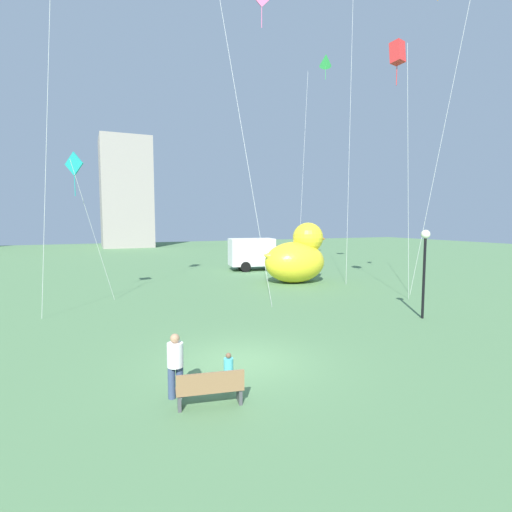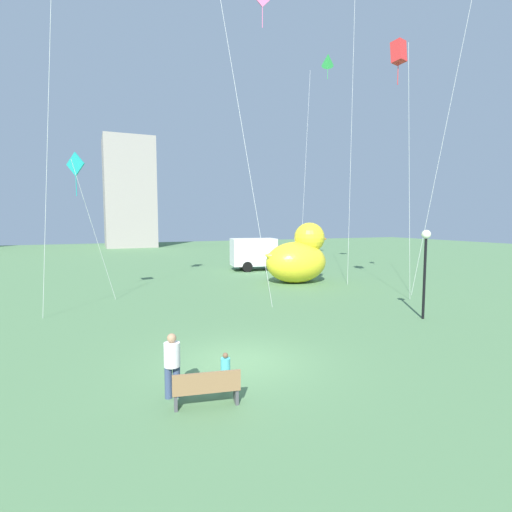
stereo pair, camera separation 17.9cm
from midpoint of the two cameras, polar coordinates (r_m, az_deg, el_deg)
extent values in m
plane|color=#547F4F|center=(12.77, -2.44, -15.27)|extent=(140.00, 140.00, 0.00)
cube|color=olive|center=(9.97, -7.35, -18.81)|extent=(1.67, 0.72, 0.06)
cube|color=olive|center=(9.69, -7.23, -17.90)|extent=(1.60, 0.33, 0.45)
cube|color=#47474C|center=(10.01, -11.75, -20.17)|extent=(0.14, 0.38, 0.39)
cube|color=#47474C|center=(10.16, -2.99, -19.68)|extent=(0.14, 0.38, 0.39)
cylinder|color=#38476B|center=(10.48, -12.81, -17.73)|extent=(0.19, 0.19, 0.81)
cylinder|color=#38476B|center=(10.52, -11.66, -17.63)|extent=(0.19, 0.19, 0.81)
cylinder|color=white|center=(10.24, -12.31, -14.02)|extent=(0.41, 0.41, 0.61)
sphere|color=#A87C5B|center=(10.11, -12.36, -11.75)|extent=(0.24, 0.24, 0.24)
cylinder|color=silver|center=(10.73, -4.89, -17.96)|extent=(0.12, 0.12, 0.50)
cylinder|color=silver|center=(10.77, -4.22, -17.87)|extent=(0.12, 0.12, 0.50)
cylinder|color=#4CBFC6|center=(10.58, -4.57, -15.73)|extent=(0.25, 0.25, 0.38)
sphere|color=brown|center=(10.49, -4.58, -14.39)|extent=(0.15, 0.15, 0.15)
ellipsoid|color=yellow|center=(27.97, 5.52, -0.92)|extent=(4.52, 3.34, 2.95)
sphere|color=yellow|center=(28.38, 7.46, 2.68)|extent=(2.20, 2.20, 2.20)
cone|color=orange|center=(28.91, 9.15, 2.49)|extent=(0.99, 0.99, 0.99)
cone|color=yellow|center=(27.02, 1.89, -0.06)|extent=(1.35, 1.18, 1.42)
cylinder|color=black|center=(19.17, 23.21, -3.06)|extent=(0.12, 0.12, 3.69)
sphere|color=#EAEACC|center=(19.00, 23.43, 2.95)|extent=(0.40, 0.40, 0.40)
cube|color=white|center=(34.79, -0.83, 0.61)|extent=(4.21, 2.89, 2.40)
cube|color=#4C4C56|center=(35.56, 3.42, 0.12)|extent=(1.86, 2.51, 1.68)
cylinder|color=black|center=(35.58, 3.10, -1.24)|extent=(1.27, 2.51, 0.90)
cylinder|color=black|center=(34.73, -2.09, -1.39)|extent=(1.27, 2.51, 0.90)
cube|color=#9E938C|center=(69.65, -18.66, 8.74)|extent=(7.99, 8.70, 18.06)
cylinder|color=silver|center=(22.74, 21.25, 10.57)|extent=(1.46, 0.73, 13.44)
cube|color=red|center=(24.59, 19.87, 26.33)|extent=(0.75, 0.84, 1.16)
cylinder|color=red|center=(24.28, 19.79, 24.35)|extent=(0.04, 0.04, 1.60)
cylinder|color=silver|center=(21.02, -1.90, 15.73)|extent=(1.90, 2.79, 16.60)
cylinder|color=pink|center=(24.76, 0.60, 32.20)|extent=(0.04, 0.04, 1.60)
cylinder|color=silver|center=(29.63, 13.45, 17.49)|extent=(1.65, 2.07, 21.65)
cylinder|color=silver|center=(24.74, 25.34, 14.69)|extent=(1.13, 2.62, 17.48)
cylinder|color=silver|center=(37.71, 6.83, 12.84)|extent=(2.58, 2.96, 18.94)
cone|color=green|center=(39.79, 10.07, 26.50)|extent=(1.73, 1.89, 1.55)
cylinder|color=green|center=(39.47, 10.05, 25.29)|extent=(0.04, 0.04, 1.60)
cylinder|color=silver|center=(20.17, -28.58, 19.13)|extent=(1.37, 0.80, 19.05)
cylinder|color=silver|center=(22.22, -22.96, 2.95)|extent=(1.96, 1.68, 7.49)
cube|color=teal|center=(23.38, -25.41, 12.15)|extent=(0.93, 0.95, 1.27)
cylinder|color=teal|center=(23.28, -25.32, 9.95)|extent=(0.04, 0.04, 1.60)
camera|label=1|loc=(0.09, -90.28, -0.03)|focal=27.19mm
camera|label=2|loc=(0.09, 89.72, 0.03)|focal=27.19mm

